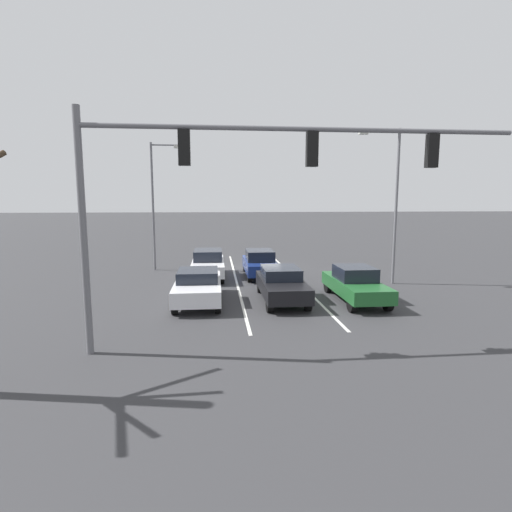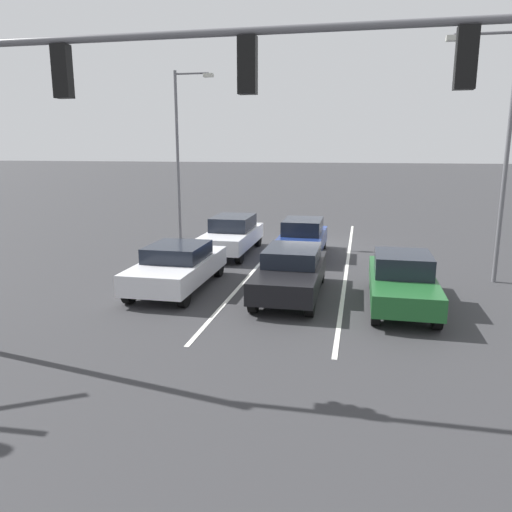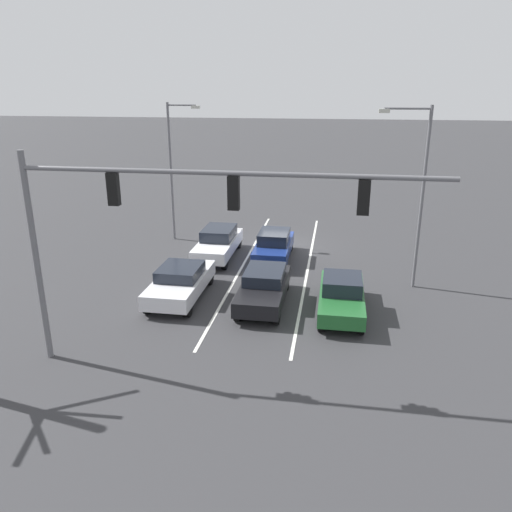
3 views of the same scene
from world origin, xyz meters
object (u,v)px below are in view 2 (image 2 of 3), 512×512
car_silver_rightlane_front (178,266)px  car_navy_midlane_second (303,237)px  car_darkgreen_leftlane_front (402,280)px  street_lamp_right_shoulder (181,144)px  car_white_rightlane_second (232,234)px  traffic_signal_gantry (129,106)px  street_lamp_left_shoulder (500,140)px  car_black_midlane_front (291,271)px

car_silver_rightlane_front → car_navy_midlane_second: size_ratio=1.05×
car_darkgreen_leftlane_front → street_lamp_right_shoulder: size_ratio=0.59×
car_darkgreen_leftlane_front → car_silver_rightlane_front: bearing=-3.3°
car_white_rightlane_second → traffic_signal_gantry: 11.74m
car_darkgreen_leftlane_front → traffic_signal_gantry: 8.57m
car_white_rightlane_second → street_lamp_right_shoulder: street_lamp_right_shoulder is taller
street_lamp_left_shoulder → traffic_signal_gantry: bearing=44.6°
car_black_midlane_front → street_lamp_left_shoulder: 7.73m
street_lamp_left_shoulder → car_silver_rightlane_front: bearing=16.5°
car_navy_midlane_second → street_lamp_left_shoulder: bearing=156.9°
traffic_signal_gantry → street_lamp_left_shoulder: street_lamp_left_shoulder is taller
car_darkgreen_leftlane_front → street_lamp_left_shoulder: bearing=-132.1°
car_navy_midlane_second → street_lamp_left_shoulder: street_lamp_left_shoulder is taller
car_silver_rightlane_front → car_navy_midlane_second: 6.46m
traffic_signal_gantry → street_lamp_right_shoulder: 14.29m
car_silver_rightlane_front → street_lamp_right_shoulder: 9.51m
car_darkgreen_leftlane_front → street_lamp_left_shoulder: 5.80m
street_lamp_right_shoulder → street_lamp_left_shoulder: street_lamp_left_shoulder is taller
car_silver_rightlane_front → car_navy_midlane_second: car_navy_midlane_second is taller
car_white_rightlane_second → street_lamp_left_shoulder: size_ratio=0.60×
car_navy_midlane_second → traffic_signal_gantry: bearing=79.7°
car_white_rightlane_second → street_lamp_left_shoulder: street_lamp_left_shoulder is taller
car_silver_rightlane_front → car_navy_midlane_second: bearing=-120.1°
car_darkgreen_leftlane_front → street_lamp_left_shoulder: (-2.94, -3.25, 3.80)m
car_darkgreen_leftlane_front → car_silver_rightlane_front: size_ratio=0.99×
traffic_signal_gantry → street_lamp_right_shoulder: size_ratio=1.59×
car_silver_rightlane_front → street_lamp_right_shoulder: size_ratio=0.60×
car_silver_rightlane_front → car_white_rightlane_second: 5.50m
traffic_signal_gantry → street_lamp_right_shoulder: street_lamp_right_shoulder is taller
car_darkgreen_leftlane_front → car_navy_midlane_second: bearing=-60.0°
car_darkgreen_leftlane_front → car_black_midlane_front: 3.16m
car_darkgreen_leftlane_front → car_navy_midlane_second: (3.46, -5.98, 0.01)m
car_white_rightlane_second → traffic_signal_gantry: bearing=94.8°
car_white_rightlane_second → car_darkgreen_leftlane_front: bearing=137.3°
car_black_midlane_front → traffic_signal_gantry: (2.31, 5.38, 4.32)m
car_black_midlane_front → street_lamp_left_shoulder: street_lamp_left_shoulder is taller
traffic_signal_gantry → street_lamp_right_shoulder: bearing=-73.5°
car_black_midlane_front → street_lamp_left_shoulder: (-6.08, -2.89, 3.80)m
car_black_midlane_front → car_silver_rightlane_front: bearing=-0.5°
car_black_midlane_front → street_lamp_right_shoulder: size_ratio=0.59×
car_navy_midlane_second → car_silver_rightlane_front: bearing=59.9°
car_navy_midlane_second → traffic_signal_gantry: traffic_signal_gantry is taller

